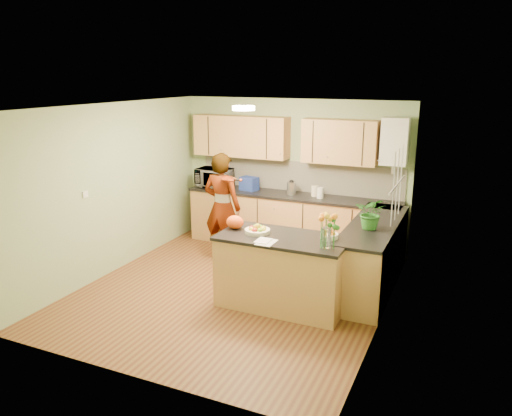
% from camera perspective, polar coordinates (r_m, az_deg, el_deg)
% --- Properties ---
extents(floor, '(4.50, 4.50, 0.00)m').
position_cam_1_polar(floor, '(7.01, -2.36, -9.31)').
color(floor, '#562C18').
rests_on(floor, ground).
extents(ceiling, '(4.00, 4.50, 0.02)m').
position_cam_1_polar(ceiling, '(6.40, -2.61, 11.54)').
color(ceiling, silver).
rests_on(ceiling, wall_back).
extents(wall_back, '(4.00, 0.02, 2.50)m').
position_cam_1_polar(wall_back, '(8.61, 4.22, 4.05)').
color(wall_back, '#8FA978').
rests_on(wall_back, floor).
extents(wall_front, '(4.00, 0.02, 2.50)m').
position_cam_1_polar(wall_front, '(4.78, -14.65, -5.56)').
color(wall_front, '#8FA978').
rests_on(wall_front, floor).
extents(wall_left, '(0.02, 4.50, 2.50)m').
position_cam_1_polar(wall_left, '(7.68, -15.98, 2.13)').
color(wall_left, '#8FA978').
rests_on(wall_left, floor).
extents(wall_right, '(0.02, 4.50, 2.50)m').
position_cam_1_polar(wall_right, '(6.00, 14.88, -1.34)').
color(wall_right, '#8FA978').
rests_on(wall_right, floor).
extents(back_counter, '(3.64, 0.62, 0.94)m').
position_cam_1_polar(back_counter, '(8.49, 4.06, -1.53)').
color(back_counter, '#B07146').
rests_on(back_counter, floor).
extents(right_counter, '(0.62, 2.24, 0.94)m').
position_cam_1_polar(right_counter, '(7.09, 13.22, -5.33)').
color(right_counter, '#B07146').
rests_on(right_counter, floor).
extents(splashback, '(3.60, 0.02, 0.52)m').
position_cam_1_polar(splashback, '(8.58, 4.81, 3.65)').
color(splashback, silver).
rests_on(splashback, back_counter).
extents(upper_cabinets, '(3.20, 0.34, 0.70)m').
position_cam_1_polar(upper_cabinets, '(8.42, 2.77, 7.95)').
color(upper_cabinets, '#B07146').
rests_on(upper_cabinets, wall_back).
extents(boiler, '(0.40, 0.30, 0.86)m').
position_cam_1_polar(boiler, '(7.95, 15.60, 7.33)').
color(boiler, silver).
rests_on(boiler, wall_back).
extents(window_right, '(0.01, 1.30, 1.05)m').
position_cam_1_polar(window_right, '(6.51, 15.88, 2.58)').
color(window_right, silver).
rests_on(window_right, wall_right).
extents(light_switch, '(0.02, 0.09, 0.09)m').
position_cam_1_polar(light_switch, '(7.22, -18.94, 1.50)').
color(light_switch, silver).
rests_on(light_switch, wall_left).
extents(ceiling_lamp, '(0.30, 0.30, 0.07)m').
position_cam_1_polar(ceiling_lamp, '(6.67, -1.43, 11.36)').
color(ceiling_lamp, '#FFEABF').
rests_on(ceiling_lamp, ceiling).
extents(peninsula_island, '(1.63, 0.83, 0.93)m').
position_cam_1_polar(peninsula_island, '(6.40, 3.05, -7.21)').
color(peninsula_island, '#B07146').
rests_on(peninsula_island, floor).
extents(fruit_dish, '(0.32, 0.32, 0.11)m').
position_cam_1_polar(fruit_dish, '(6.35, 0.17, -2.46)').
color(fruit_dish, beige).
rests_on(fruit_dish, peninsula_island).
extents(orange_bowl, '(0.22, 0.22, 0.13)m').
position_cam_1_polar(orange_bowl, '(6.20, 8.37, -3.00)').
color(orange_bowl, beige).
rests_on(orange_bowl, peninsula_island).
extents(flower_vase, '(0.28, 0.28, 0.52)m').
position_cam_1_polar(flower_vase, '(5.79, 8.06, -1.26)').
color(flower_vase, silver).
rests_on(flower_vase, peninsula_island).
extents(orange_bag, '(0.29, 0.27, 0.18)m').
position_cam_1_polar(orange_bag, '(6.52, -2.42, -1.62)').
color(orange_bag, '#E84B13').
rests_on(orange_bag, peninsula_island).
extents(papers, '(0.20, 0.28, 0.01)m').
position_cam_1_polar(papers, '(6.01, 1.19, -3.91)').
color(papers, white).
rests_on(papers, peninsula_island).
extents(violinist, '(0.65, 0.45, 1.73)m').
position_cam_1_polar(violinist, '(7.86, -3.88, 0.10)').
color(violinist, tan).
rests_on(violinist, floor).
extents(violin, '(0.63, 0.55, 0.16)m').
position_cam_1_polar(violin, '(7.46, -3.38, 3.40)').
color(violin, '#540E05').
rests_on(violin, violinist).
extents(microwave, '(0.61, 0.42, 0.33)m').
position_cam_1_polar(microwave, '(8.90, -4.78, 3.46)').
color(microwave, silver).
rests_on(microwave, back_counter).
extents(blue_box, '(0.32, 0.26, 0.23)m').
position_cam_1_polar(blue_box, '(8.65, -0.79, 2.81)').
color(blue_box, navy).
rests_on(blue_box, back_counter).
extents(kettle, '(0.15, 0.15, 0.29)m').
position_cam_1_polar(kettle, '(8.36, 4.07, 2.35)').
color(kettle, '#B7B7BC').
rests_on(kettle, back_counter).
extents(jar_cream, '(0.12, 0.12, 0.18)m').
position_cam_1_polar(jar_cream, '(8.27, 6.74, 1.95)').
color(jar_cream, beige).
rests_on(jar_cream, back_counter).
extents(jar_white, '(0.13, 0.13, 0.18)m').
position_cam_1_polar(jar_white, '(8.15, 7.35, 1.73)').
color(jar_white, silver).
rests_on(jar_white, back_counter).
extents(potted_plant, '(0.41, 0.36, 0.44)m').
position_cam_1_polar(potted_plant, '(6.61, 13.09, -0.55)').
color(potted_plant, '#2B7125').
rests_on(potted_plant, right_counter).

